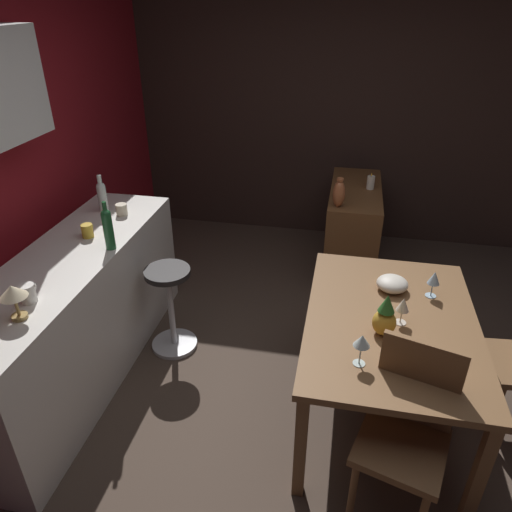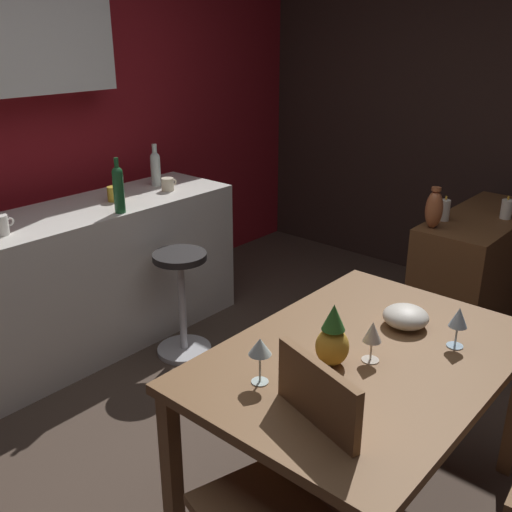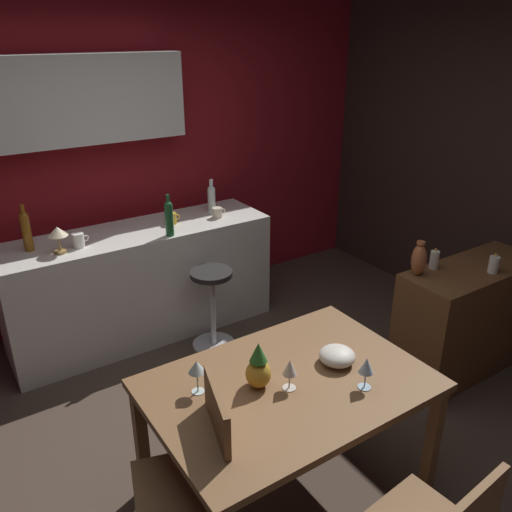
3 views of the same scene
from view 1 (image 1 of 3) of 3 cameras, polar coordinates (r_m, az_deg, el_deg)
The scene contains 21 objects.
ground_plane at distance 3.28m, azimuth 6.10°, elevation -16.41°, with size 9.00×9.00×0.00m, color #47382D.
wall_side_right at distance 4.98m, azimuth 6.55°, elevation 17.01°, with size 0.10×4.40×2.60m, color #33231E.
dining_table at distance 2.82m, azimuth 15.77°, elevation -8.57°, with size 1.36×0.94×0.74m.
kitchen_counter at distance 3.39m, azimuth -20.79°, elevation -6.84°, with size 2.10×0.60×0.90m, color silver.
sideboard_cabinet at distance 4.46m, azimuth 11.42°, elevation 3.04°, with size 1.10×0.44×0.82m, color brown.
chair_near_window at distance 2.51m, azimuth 17.59°, elevation -19.06°, with size 0.50×0.50×0.96m.
bar_stool at distance 3.48m, azimuth -10.18°, elevation -6.02°, with size 0.34×0.34×0.66m.
wine_glass_left at distance 2.98m, azimuth 20.59°, elevation -2.56°, with size 0.07×0.07×0.17m.
wine_glass_right at distance 2.69m, azimuth 17.23°, elevation -5.67°, with size 0.07×0.07×0.16m.
wine_glass_center at distance 2.35m, azimuth 12.59°, elevation -9.99°, with size 0.08×0.08×0.18m.
pineapple_centerpiece at distance 2.59m, azimuth 15.21°, elevation -7.15°, with size 0.12×0.12×0.24m.
fruit_bowl at distance 3.00m, azimuth 16.04°, elevation -3.21°, with size 0.19×0.19×0.09m, color beige.
wine_bottle_green at distance 3.10m, azimuth -17.35°, elevation 3.30°, with size 0.06×0.06×0.32m.
wine_bottle_clear at distance 3.69m, azimuth -18.01°, elevation 6.97°, with size 0.07×0.07×0.28m.
cup_white at distance 2.77m, azimuth -25.71°, elevation -4.06°, with size 0.12×0.08×0.10m.
cup_cream at distance 3.62m, azimuth -15.83°, elevation 5.40°, with size 0.12×0.08×0.08m.
cup_mustard at distance 3.35m, azimuth -19.57°, elevation 2.89°, with size 0.11×0.08×0.09m.
counter_lamp at distance 2.61m, azimuth -27.14°, elevation -4.08°, with size 0.13×0.13×0.19m.
pillar_candle_tall at distance 4.30m, azimuth 13.60°, elevation 8.58°, with size 0.07×0.07×0.14m.
pillar_candle_short at distance 4.03m, azimuth 9.86°, elevation 7.66°, with size 0.06×0.06×0.15m.
vase_copper at distance 3.85m, azimuth 9.93°, elevation 7.41°, with size 0.10×0.10×0.24m.
Camera 1 is at (-2.30, -0.12, 2.34)m, focal length 33.33 mm.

